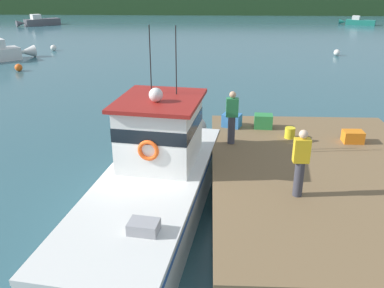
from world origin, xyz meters
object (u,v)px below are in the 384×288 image
object	(u,v)px
crate_single_by_cleat	(232,120)
mooring_buoy_outer	(53,48)
crate_stack_near_edge	(353,137)
deckhand_by_the_boat	(300,162)
moored_boat_near_channel	(39,22)
main_fishing_boat	(155,178)
bait_bucket	(290,133)
mooring_buoy_inshore	(19,68)
deckhand_further_back	(232,116)
crate_single_far	(263,121)
moored_boat_mid_harbor	(358,22)
mooring_buoy_channel_marker	(337,53)

from	to	relation	value
crate_single_by_cleat	mooring_buoy_outer	distance (m)	25.80
crate_single_by_cleat	crate_stack_near_edge	xyz separation A→B (m)	(3.66, -1.26, -0.04)
mooring_buoy_outer	crate_stack_near_edge	bearing A→B (deg)	-52.44
deckhand_by_the_boat	moored_boat_near_channel	world-z (taller)	deckhand_by_the_boat
main_fishing_boat	moored_boat_near_channel	size ratio (longest dim) A/B	2.09
deckhand_by_the_boat	main_fishing_boat	bearing A→B (deg)	161.93
bait_bucket	mooring_buoy_outer	size ratio (longest dim) A/B	0.70
crate_single_by_cleat	mooring_buoy_inshore	world-z (taller)	crate_single_by_cleat
bait_bucket	mooring_buoy_inshore	world-z (taller)	bait_bucket
mooring_buoy_outer	deckhand_further_back	bearing A→B (deg)	-59.05
crate_single_far	bait_bucket	world-z (taller)	crate_single_far
crate_single_far	moored_boat_mid_harbor	xyz separation A→B (m)	(16.94, 42.46, -1.05)
moored_boat_mid_harbor	mooring_buoy_outer	xyz separation A→B (m)	(-31.96, -20.73, -0.14)
deckhand_by_the_boat	mooring_buoy_inshore	xyz separation A→B (m)	(-14.80, 18.37, -1.81)
mooring_buoy_outer	mooring_buoy_channel_marker	bearing A→B (deg)	-3.16
deckhand_by_the_boat	moored_boat_near_channel	size ratio (longest dim) A/B	0.34
moored_boat_mid_harbor	mooring_buoy_channel_marker	xyz separation A→B (m)	(-8.71, -22.02, -0.14)
bait_bucket	deckhand_further_back	size ratio (longest dim) A/B	0.21
crate_single_far	deckhand_by_the_boat	xyz separation A→B (m)	(0.27, -4.62, 0.63)
mooring_buoy_channel_marker	mooring_buoy_outer	bearing A→B (deg)	176.84
main_fishing_boat	deckhand_further_back	distance (m)	3.11
moored_boat_near_channel	mooring_buoy_inshore	xyz separation A→B (m)	(8.84, -26.46, -0.22)
crate_single_far	deckhand_further_back	world-z (taller)	deckhand_further_back
deckhand_further_back	main_fishing_boat	bearing A→B (deg)	-135.32
moored_boat_near_channel	crate_single_by_cleat	bearing A→B (deg)	-60.92
crate_single_far	mooring_buoy_channel_marker	distance (m)	22.07
main_fishing_boat	deckhand_by_the_boat	xyz separation A→B (m)	(3.49, -1.14, 1.05)
crate_single_by_cleat	deckhand_further_back	bearing A→B (deg)	-93.30
deckhand_further_back	mooring_buoy_channel_marker	xyz separation A→B (m)	(9.37, 21.87, -1.81)
crate_single_far	deckhand_further_back	xyz separation A→B (m)	(-1.14, -1.42, 0.63)
crate_single_by_cleat	main_fishing_boat	bearing A→B (deg)	-121.38
crate_single_by_cleat	mooring_buoy_channel_marker	xyz separation A→B (m)	(9.28, 20.37, -1.18)
moored_boat_near_channel	mooring_buoy_outer	world-z (taller)	moored_boat_near_channel
bait_bucket	moored_boat_mid_harbor	xyz separation A→B (m)	(16.20, 43.36, -0.99)
deckhand_by_the_boat	moored_boat_near_channel	bearing A→B (deg)	117.80
moored_boat_mid_harbor	main_fishing_boat	bearing A→B (deg)	-113.69
deckhand_by_the_boat	crate_single_by_cleat	bearing A→B (deg)	105.68
crate_stack_near_edge	bait_bucket	world-z (taller)	crate_stack_near_edge
bait_bucket	moored_boat_mid_harbor	distance (m)	46.30
bait_bucket	deckhand_further_back	xyz separation A→B (m)	(-1.87, -0.52, 0.69)
deckhand_further_back	mooring_buoy_outer	bearing A→B (deg)	120.95
crate_single_by_cleat	bait_bucket	world-z (taller)	crate_single_by_cleat
moored_boat_mid_harbor	bait_bucket	bearing A→B (deg)	-110.49
deckhand_by_the_boat	deckhand_further_back	size ratio (longest dim) A/B	1.00
main_fishing_boat	mooring_buoy_channel_marker	world-z (taller)	main_fishing_boat
deckhand_by_the_boat	moored_boat_mid_harbor	xyz separation A→B (m)	(16.67, 47.08, -1.68)
moored_boat_near_channel	mooring_buoy_channel_marker	world-z (taller)	moored_boat_near_channel
deckhand_by_the_boat	moored_boat_near_channel	xyz separation A→B (m)	(-23.64, 44.83, -1.59)
mooring_buoy_channel_marker	deckhand_further_back	bearing A→B (deg)	-113.19
main_fishing_boat	crate_single_far	distance (m)	4.76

